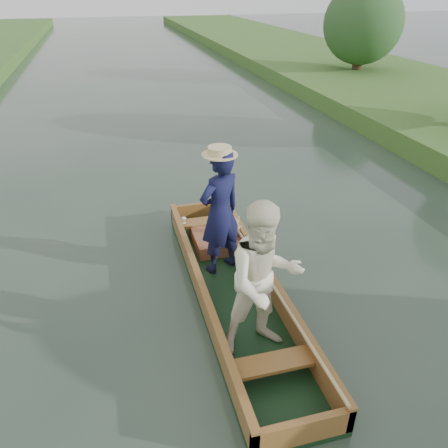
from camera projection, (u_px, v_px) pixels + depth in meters
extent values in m
plane|color=#283D30|center=(234.00, 298.00, 6.53)|extent=(120.00, 120.00, 0.00)
cylinder|color=#47331E|center=(358.00, 59.00, 19.77)|extent=(0.44, 0.44, 2.12)
sphere|color=#244A1D|center=(363.00, 23.00, 19.06)|extent=(3.44, 3.44, 3.44)
sphere|color=#244A1D|center=(370.00, 32.00, 19.64)|extent=(2.20, 2.20, 2.20)
cube|color=black|center=(234.00, 296.00, 6.51)|extent=(1.10, 5.00, 0.08)
cube|color=brown|center=(201.00, 291.00, 6.30)|extent=(0.08, 5.00, 0.32)
cube|color=brown|center=(267.00, 280.00, 6.53)|extent=(0.08, 5.00, 0.32)
cube|color=brown|center=(199.00, 211.00, 8.49)|extent=(1.10, 0.08, 0.32)
cube|color=brown|center=(303.00, 431.00, 4.34)|extent=(1.10, 0.08, 0.32)
cube|color=brown|center=(200.00, 281.00, 6.21)|extent=(0.10, 5.00, 0.04)
cube|color=brown|center=(268.00, 270.00, 6.44)|extent=(0.10, 5.00, 0.04)
cube|color=brown|center=(206.00, 222.00, 7.99)|extent=(0.94, 0.30, 0.05)
cube|color=brown|center=(273.00, 363.00, 5.04)|extent=(0.94, 0.30, 0.05)
imported|color=#12143A|center=(220.00, 213.00, 6.60)|extent=(0.87, 0.74, 2.01)
cylinder|color=beige|center=(220.00, 152.00, 6.13)|extent=(0.52, 0.52, 0.12)
imported|color=white|center=(264.00, 280.00, 5.11)|extent=(1.02, 0.82, 2.01)
cube|color=#A03533|center=(218.00, 239.00, 7.67)|extent=(0.85, 0.90, 0.22)
sphere|color=tan|center=(235.00, 229.00, 7.54)|extent=(0.20, 0.20, 0.20)
sphere|color=tan|center=(235.00, 221.00, 7.46)|extent=(0.15, 0.15, 0.15)
sphere|color=tan|center=(232.00, 219.00, 7.42)|extent=(0.06, 0.06, 0.06)
sphere|color=tan|center=(238.00, 218.00, 7.44)|extent=(0.06, 0.06, 0.06)
sphere|color=tan|center=(236.00, 224.00, 7.42)|extent=(0.06, 0.06, 0.06)
sphere|color=tan|center=(230.00, 228.00, 7.49)|extent=(0.07, 0.07, 0.07)
sphere|color=tan|center=(240.00, 227.00, 7.53)|extent=(0.07, 0.07, 0.07)
sphere|color=tan|center=(233.00, 234.00, 7.55)|extent=(0.08, 0.08, 0.08)
sphere|color=tan|center=(238.00, 233.00, 7.57)|extent=(0.08, 0.08, 0.08)
cylinder|color=silver|center=(184.00, 223.00, 7.88)|extent=(0.07, 0.07, 0.01)
cylinder|color=silver|center=(184.00, 221.00, 7.86)|extent=(0.01, 0.01, 0.08)
ellipsoid|color=silver|center=(184.00, 218.00, 7.84)|extent=(0.09, 0.09, 0.05)
cylinder|color=tan|center=(272.00, 285.00, 6.07)|extent=(0.04, 4.25, 0.19)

